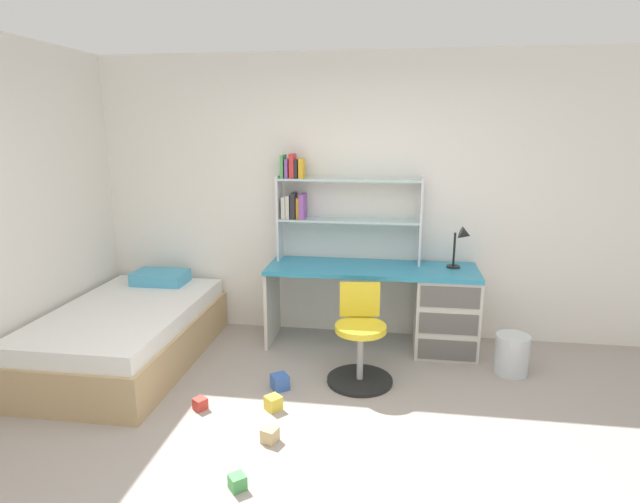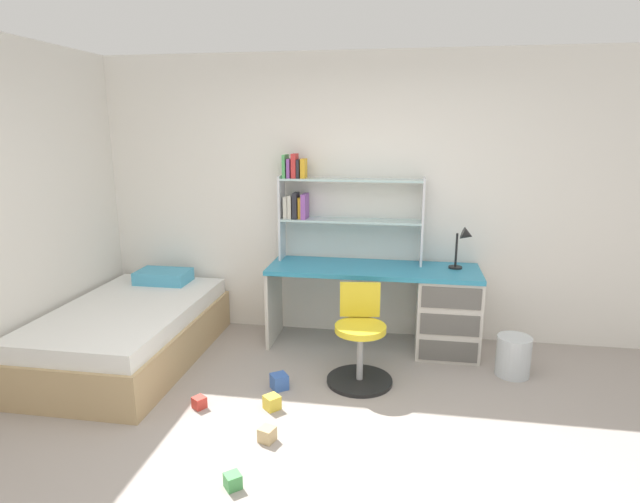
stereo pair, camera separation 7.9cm
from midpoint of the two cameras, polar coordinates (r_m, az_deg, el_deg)
ground_plane at (r=3.27m, az=1.00°, el=-23.69°), size 5.97×5.46×0.02m
room_shell at (r=4.13m, az=-13.15°, el=4.08°), size 5.97×5.46×2.64m
desk at (r=4.76m, az=12.24°, el=-5.86°), size 1.88×0.60×0.75m
bookshelf_hutch at (r=4.76m, az=1.55°, el=5.59°), size 1.32×0.22×0.99m
desk_lamp at (r=4.68m, az=16.08°, el=1.08°), size 0.20×0.17×0.38m
swivel_chair at (r=4.15m, az=4.97°, el=-10.26°), size 0.52×0.52×0.77m
bed_platform at (r=4.79m, az=-19.77°, el=-8.38°), size 1.14×1.90×0.61m
waste_bin at (r=4.57m, az=20.98°, el=-10.68°), size 0.27×0.27×0.33m
toy_block_natural_0 at (r=3.54m, az=-5.17°, el=-19.42°), size 0.12×0.12×0.09m
toy_block_yellow_1 at (r=3.87m, az=-4.70°, el=-16.22°), size 0.14×0.14×0.10m
toy_block_green_2 at (r=3.20m, az=-8.82°, el=-23.69°), size 0.12×0.12×0.09m
toy_block_blue_3 at (r=4.13m, az=-3.94°, el=-14.09°), size 0.16×0.16×0.12m
toy_block_red_4 at (r=3.97m, az=-12.57°, el=-15.91°), size 0.12×0.12×0.08m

